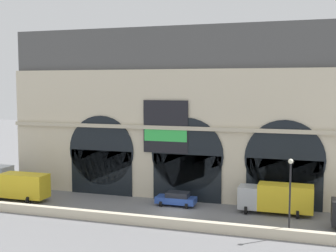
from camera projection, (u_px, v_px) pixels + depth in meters
name	position (u px, v px, depth m)	size (l,w,h in m)	color
ground_plane	(174.00, 213.00, 46.44)	(200.00, 200.00, 0.00)	slate
quay_parapet_wall	(159.00, 222.00, 41.86)	(90.00, 0.70, 0.91)	beige
station_building	(192.00, 116.00, 52.42)	(45.01, 4.87, 19.94)	beige
box_truck_west	(18.00, 185.00, 51.44)	(7.50, 2.91, 3.12)	#28479E
car_center	(176.00, 199.00, 49.06)	(4.40, 2.22, 1.55)	#28479E
box_truck_mideast	(276.00, 198.00, 45.91)	(7.50, 2.91, 3.12)	#ADB2B7
street_lamp_quayside	(290.00, 187.00, 38.72)	(0.44, 0.44, 6.90)	black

